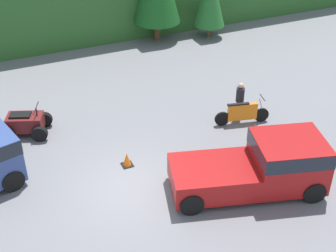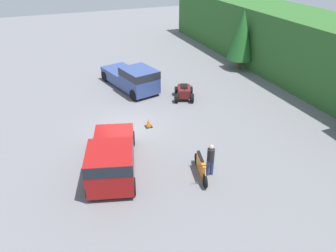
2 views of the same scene
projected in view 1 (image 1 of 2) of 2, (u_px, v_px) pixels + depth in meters
ground_plane at (133, 188)px, 16.54m from camera, size 80.00×80.00×0.00m
pickup_truck_red at (263, 165)px, 16.05m from camera, size 5.62×3.47×1.92m
dirt_bike at (242, 113)px, 19.95m from camera, size 2.36×0.82×1.20m
quad_atv at (25, 123)px, 19.27m from camera, size 2.31×1.96×1.23m
rider_person at (240, 99)px, 20.10m from camera, size 0.41×0.41×1.71m
traffic_cone at (127, 160)px, 17.55m from camera, size 0.42×0.42×0.55m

